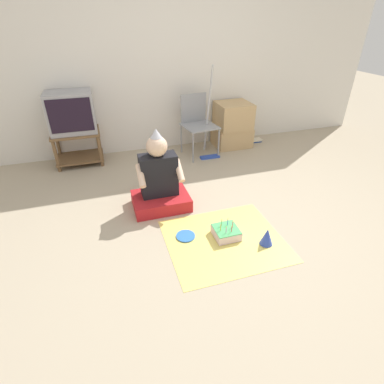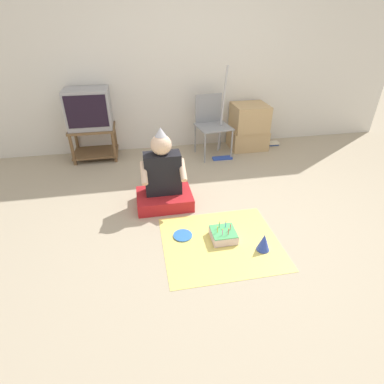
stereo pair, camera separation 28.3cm
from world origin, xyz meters
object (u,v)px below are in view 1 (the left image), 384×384
object	(u,v)px
tv	(71,112)
folding_chair	(197,121)
cardboard_box_stack	(233,125)
birthday_cake	(226,232)
dust_mop	(209,132)
paper_plate	(186,236)
book_pile	(256,140)
person_seated	(160,183)
party_hat_blue	(267,237)

from	to	relation	value
tv	folding_chair	distance (m)	1.67
cardboard_box_stack	birthday_cake	bearing A→B (deg)	-115.11
dust_mop	paper_plate	bearing A→B (deg)	-116.65
book_pile	birthday_cake	world-z (taller)	birthday_cake
birthday_cake	paper_plate	xyz separation A→B (m)	(-0.36, 0.11, -0.04)
cardboard_box_stack	dust_mop	distance (m)	0.57
person_seated	party_hat_blue	xyz separation A→B (m)	(0.77, -0.91, -0.19)
tv	paper_plate	xyz separation A→B (m)	(0.93, -1.99, -0.70)
tv	birthday_cake	distance (m)	2.56
tv	cardboard_box_stack	world-z (taller)	tv
cardboard_box_stack	book_pile	distance (m)	0.54
folding_chair	cardboard_box_stack	distance (m)	0.64
person_seated	party_hat_blue	size ratio (longest dim) A/B	5.28
party_hat_blue	person_seated	bearing A→B (deg)	130.32
folding_chair	party_hat_blue	size ratio (longest dim) A/B	5.13
cardboard_box_stack	party_hat_blue	distance (m)	2.37
dust_mop	person_seated	distance (m)	1.43
cardboard_box_stack	birthday_cake	distance (m)	2.29
tv	party_hat_blue	bearing A→B (deg)	-55.25
cardboard_box_stack	book_pile	bearing A→B (deg)	1.62
dust_mop	tv	bearing A→B (deg)	169.60
cardboard_box_stack	birthday_cake	xyz separation A→B (m)	(-0.97, -2.06, -0.28)
book_pile	paper_plate	size ratio (longest dim) A/B	0.93
tv	paper_plate	world-z (taller)	tv
tv	person_seated	size ratio (longest dim) A/B	0.66
book_pile	paper_plate	xyz separation A→B (m)	(-1.78, -1.96, -0.01)
tv	cardboard_box_stack	size ratio (longest dim) A/B	0.86
cardboard_box_stack	birthday_cake	world-z (taller)	cardboard_box_stack
paper_plate	dust_mop	bearing A→B (deg)	63.35
tv	book_pile	distance (m)	2.80
tv	party_hat_blue	world-z (taller)	tv
birthday_cake	tv	bearing A→B (deg)	121.69
dust_mop	book_pile	xyz separation A→B (m)	(0.94, 0.30, -0.34)
tv	party_hat_blue	xyz separation A→B (m)	(1.60, -2.31, -0.62)
book_pile	party_hat_blue	distance (m)	2.54
tv	dust_mop	bearing A→B (deg)	-10.40
tv	birthday_cake	xyz separation A→B (m)	(1.30, -2.10, -0.66)
cardboard_box_stack	paper_plate	size ratio (longest dim) A/B	3.72
folding_chair	cardboard_box_stack	bearing A→B (deg)	10.88
cardboard_box_stack	dust_mop	xyz separation A→B (m)	(-0.49, -0.28, 0.04)
paper_plate	cardboard_box_stack	bearing A→B (deg)	55.76
paper_plate	book_pile	bearing A→B (deg)	47.86
party_hat_blue	paper_plate	world-z (taller)	party_hat_blue
person_seated	birthday_cake	bearing A→B (deg)	-56.32
person_seated	paper_plate	world-z (taller)	person_seated
dust_mop	book_pile	distance (m)	1.04
cardboard_box_stack	party_hat_blue	world-z (taller)	cardboard_box_stack
folding_chair	cardboard_box_stack	xyz separation A→B (m)	(0.61, 0.12, -0.16)
cardboard_box_stack	party_hat_blue	bearing A→B (deg)	-106.23
tv	folding_chair	world-z (taller)	tv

